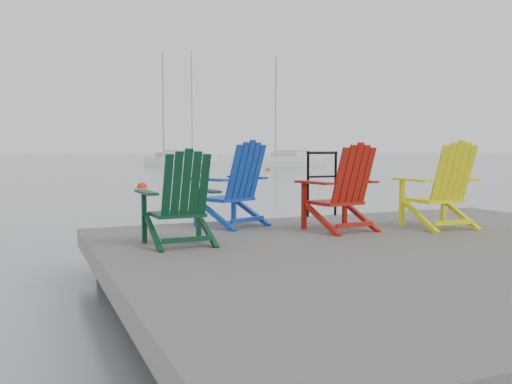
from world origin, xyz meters
name	(u,v)px	position (x,y,z in m)	size (l,w,h in m)	color
ground	(427,296)	(0.00, 0.00, 0.00)	(400.00, 400.00, 0.00)	slate
dock	(428,261)	(0.00, 0.00, 0.35)	(6.00, 5.00, 1.40)	#2F2D2A
handrail	(322,177)	(0.25, 2.45, 1.04)	(0.48, 0.04, 0.90)	black
chair_green	(181,199)	(-2.19, 0.93, 0.95)	(0.73, 0.68, 0.90)	#09331C
chair_blue	(234,185)	(-1.24, 1.98, 1.00)	(0.97, 0.93, 1.00)	#0F3AA2
chair_red	(342,188)	(-0.25, 1.14, 0.99)	(0.84, 0.78, 0.96)	#9A150B
chair_yellow	(442,186)	(0.92, 0.85, 1.00)	(0.81, 0.76, 0.99)	yellow
sailboat_near	(165,163)	(7.95, 42.74, 0.36)	(2.27, 7.41, 10.25)	white
sailboat_mid	(190,160)	(13.43, 53.52, 0.35)	(7.97, 8.39, 12.59)	silver
sailboat_far	(280,162)	(18.27, 40.93, 0.36)	(7.54, 4.31, 10.26)	white
buoy_a	(236,197)	(2.37, 11.22, 0.00)	(0.40, 0.40, 0.40)	red
buoy_b	(142,188)	(0.60, 16.56, 0.00)	(0.40, 0.40, 0.40)	red
buoy_c	(268,170)	(12.38, 30.72, 0.00)	(0.38, 0.38, 0.38)	red
buoy_d	(201,172)	(7.00, 29.27, 0.00)	(0.37, 0.37, 0.37)	red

